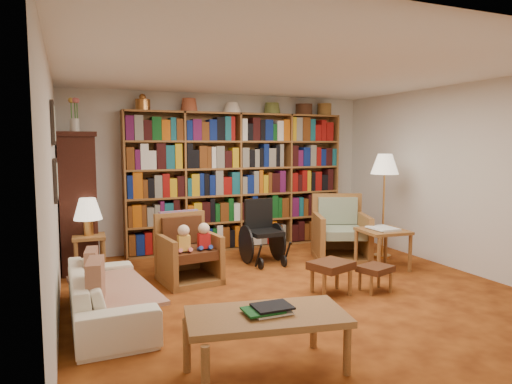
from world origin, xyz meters
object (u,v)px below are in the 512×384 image
wheelchair (262,234)px  coffee_table (267,320)px  armchair_leather (187,253)px  armchair_sage (337,235)px  side_table_lamp (89,246)px  footstool_a (331,268)px  floor_lamp (385,168)px  side_table_papers (383,235)px  footstool_b (375,270)px  sofa (109,295)px

wheelchair → coffee_table: wheelchair is taller
armchair_leather → armchair_sage: size_ratio=0.82×
side_table_lamp → coffee_table: (1.09, -3.11, 0.00)m
coffee_table → wheelchair: bearing=67.2°
side_table_lamp → footstool_a: size_ratio=1.01×
side_table_lamp → floor_lamp: 4.29m
floor_lamp → side_table_papers: bearing=-128.2°
floor_lamp → side_table_papers: floor_lamp is taller
floor_lamp → side_table_papers: (-0.45, -0.57, -0.87)m
wheelchair → side_table_papers: bearing=-36.0°
armchair_leather → footstool_b: size_ratio=1.95×
armchair_leather → wheelchair: (1.22, 0.46, 0.06)m
sofa → coffee_table: coffee_table is taller
floor_lamp → coffee_table: bearing=-140.0°
floor_lamp → footstool_b: 2.05m
wheelchair → footstool_b: (0.68, -1.74, -0.17)m
armchair_leather → side_table_papers: 2.64m
armchair_leather → wheelchair: wheelchair is taller
armchair_sage → floor_lamp: (0.69, -0.17, 0.98)m
floor_lamp → armchair_sage: bearing=166.0°
armchair_leather → coffee_table: size_ratio=0.68×
side_table_papers → sofa: bearing=-172.7°
side_table_lamp → footstool_a: 3.05m
sofa → floor_lamp: 4.32m
footstool_a → sofa: bearing=176.1°
footstool_a → wheelchair: bearing=95.5°
side_table_papers → footstool_a: 1.37m
side_table_lamp → footstool_a: (2.50, -1.75, -0.10)m
footstool_a → coffee_table: coffee_table is taller
wheelchair → sofa: bearing=-147.1°
side_table_papers → armchair_sage: bearing=108.4°
footstool_a → side_table_lamp: bearing=145.1°
sofa → wheelchair: 2.68m
sofa → floor_lamp: (4.05, 1.03, 1.09)m
sofa → side_table_papers: side_table_papers is taller
side_table_papers → footstool_b: (-0.68, -0.75, -0.22)m
side_table_lamp → footstool_a: side_table_lamp is taller
floor_lamp → side_table_papers: size_ratio=2.46×
sofa → armchair_leather: bearing=-47.1°
sofa → wheelchair: (2.25, 1.45, 0.16)m
sofa → side_table_papers: 3.64m
floor_lamp → footstool_a: bearing=-144.1°
armchair_leather → footstool_b: bearing=-34.0°
footstool_b → floor_lamp: bearing=49.3°
armchair_sage → coffee_table: (-2.37, -2.74, 0.05)m
sofa → armchair_sage: armchair_sage is taller
sofa → floor_lamp: floor_lamp is taller
floor_lamp → footstool_a: size_ratio=2.88×
sofa → side_table_lamp: size_ratio=3.18×
armchair_sage → sofa: bearing=-160.3°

